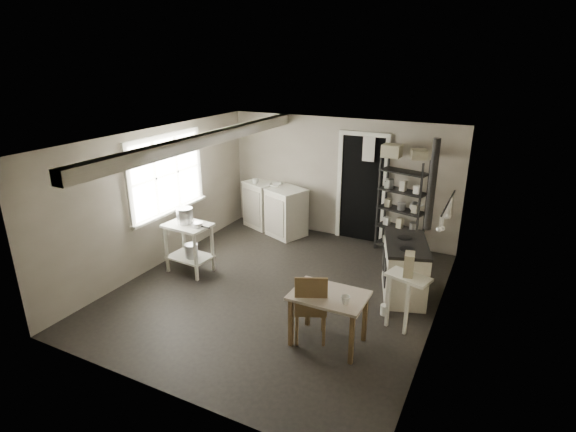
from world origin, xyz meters
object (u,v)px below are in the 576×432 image
at_px(stockpot, 185,216).
at_px(chair, 311,304).
at_px(stove, 405,267).
at_px(flour_sack, 397,250).
at_px(prep_table, 190,249).
at_px(work_table, 328,316).
at_px(base_cabinets, 275,209).
at_px(shelf_rack, 402,202).

distance_m(stockpot, chair, 2.76).
relative_size(stove, flour_sack, 2.24).
distance_m(prep_table, stockpot, 0.54).
bearing_deg(work_table, base_cabinets, 127.87).
xyz_separation_m(stockpot, work_table, (2.82, -0.85, -0.56)).
bearing_deg(chair, shelf_rack, 59.13).
relative_size(prep_table, work_table, 0.92).
relative_size(chair, flour_sack, 1.99).
bearing_deg(stockpot, base_cabinets, 79.00).
bearing_deg(shelf_rack, work_table, -77.50).
xyz_separation_m(stockpot, base_cabinets, (0.43, 2.22, -0.48)).
xyz_separation_m(stove, flour_sack, (-0.35, 1.03, -0.20)).
bearing_deg(work_table, shelf_rack, 87.94).
relative_size(prep_table, shelf_rack, 0.48).
relative_size(stockpot, chair, 0.30).
bearing_deg(prep_table, shelf_rack, 38.69).
relative_size(base_cabinets, chair, 1.53).
xyz_separation_m(prep_table, base_cabinets, (0.37, 2.25, 0.06)).
bearing_deg(base_cabinets, stove, -4.45).
bearing_deg(base_cabinets, prep_table, -77.52).
bearing_deg(shelf_rack, prep_table, -126.74).
height_order(stockpot, chair, stockpot).
bearing_deg(stove, stockpot, 175.39).
relative_size(stove, work_table, 1.18).
distance_m(prep_table, shelf_rack, 3.72).
relative_size(stove, chair, 1.12).
height_order(work_table, chair, chair).
distance_m(stockpot, stove, 3.50).
relative_size(stockpot, shelf_rack, 0.16).
height_order(prep_table, chair, chair).
bearing_deg(chair, base_cabinets, 100.56).
distance_m(stove, flour_sack, 1.10).
bearing_deg(stove, prep_table, 176.07).
bearing_deg(flour_sack, base_cabinets, 170.80).
relative_size(shelf_rack, stove, 1.64).
relative_size(stockpot, flour_sack, 0.60).
bearing_deg(stockpot, chair, -18.17).
bearing_deg(flour_sack, chair, -99.48).
xyz_separation_m(prep_table, shelf_rack, (2.87, 2.30, 0.55)).
bearing_deg(work_table, chair, 179.56).
bearing_deg(base_cabinets, chair, -33.24).
height_order(prep_table, stockpot, stockpot).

